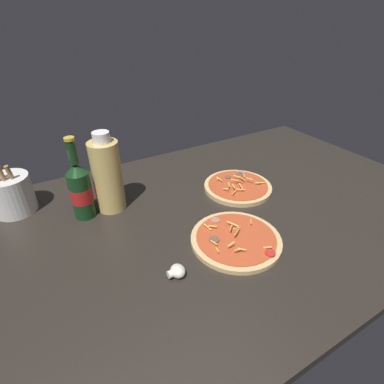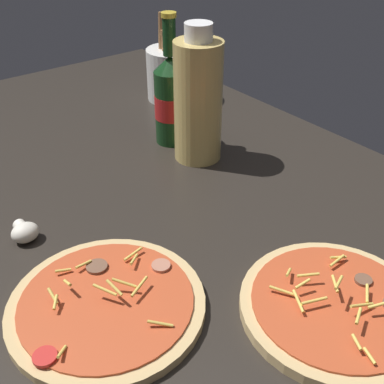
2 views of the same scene
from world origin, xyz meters
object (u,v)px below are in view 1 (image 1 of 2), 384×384
Objects in this scene: oil_bottle at (107,175)px; pizza_far at (238,187)px; beer_bottle at (81,190)px; pizza_near at (236,239)px; mushroom_left at (177,271)px; utensil_crock at (12,194)px.

pizza_far is at bearing -15.13° from oil_bottle.
pizza_near is at bearing -45.91° from beer_bottle.
mushroom_left is (4.00, -34.01, -9.56)cm from oil_bottle.
pizza_near is 5.71× the size of mushroom_left.
pizza_near is at bearing -128.90° from pizza_far.
pizza_far reaches higher than mushroom_left.
beer_bottle reaches higher than utensil_crock.
beer_bottle is at bearing -36.52° from utensil_crock.
pizza_near is 1.05× the size of pizza_far.
pizza_far is 5.45× the size of mushroom_left.
oil_bottle is at bearing 0.73° from beer_bottle.
mushroom_left is (-18.46, -2.57, 0.61)cm from pizza_near.
oil_bottle is 35.56cm from mushroom_left.
pizza_near is 44.35cm from beer_bottle.
mushroom_left is at bearing -172.08° from pizza_near.
oil_bottle reaches higher than pizza_far.
beer_bottle reaches higher than pizza_far.
beer_bottle is 21.44cm from utensil_crock.
beer_bottle is 1.01× the size of oil_bottle.
beer_bottle reaches higher than mushroom_left.
utensil_crock is at bearing 153.34° from oil_bottle.
pizza_far is 0.93× the size of beer_bottle.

